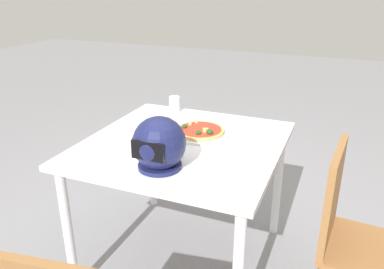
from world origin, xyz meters
name	(u,v)px	position (x,y,z in m)	size (l,w,h in m)	color
ground_plane	(185,257)	(0.00, 0.00, 0.00)	(14.00, 14.00, 0.00)	gray
dining_table	(184,156)	(0.00, 0.00, 0.67)	(1.01, 1.04, 0.76)	white
pizza_plate	(200,133)	(-0.04, -0.13, 0.77)	(0.32, 0.32, 0.01)	white
pizza	(200,131)	(-0.04, -0.13, 0.78)	(0.27, 0.27, 0.05)	tan
motorcycle_helmet	(159,144)	(-0.02, 0.32, 0.88)	(0.24, 0.24, 0.24)	#191E4C
drinking_glass	(175,104)	(0.25, -0.43, 0.81)	(0.07, 0.07, 0.10)	silver
chair_side	(350,233)	(-0.87, 0.13, 0.51)	(0.43, 0.43, 0.90)	#996638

